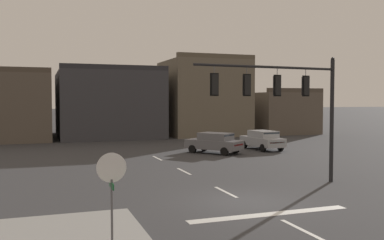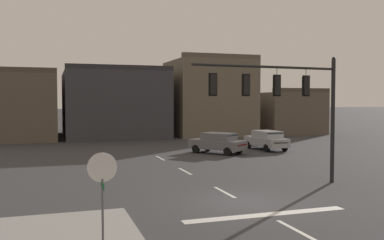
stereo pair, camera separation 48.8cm
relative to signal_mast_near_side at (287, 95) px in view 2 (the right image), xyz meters
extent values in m
plane|color=#353538|center=(-3.31, -2.26, -4.42)|extent=(400.00, 400.00, 0.00)
cube|color=silver|center=(-3.31, -4.26, -4.42)|extent=(6.40, 0.50, 0.01)
cube|color=silver|center=(-3.31, -6.26, -4.42)|extent=(0.16, 2.40, 0.01)
cube|color=silver|center=(-3.31, -0.26, -4.42)|extent=(0.16, 2.40, 0.01)
cube|color=silver|center=(-3.31, 5.74, -4.42)|extent=(0.16, 2.40, 0.01)
cube|color=silver|center=(-3.31, 11.74, -4.42)|extent=(0.16, 2.40, 0.01)
cylinder|color=black|center=(2.74, 0.18, -1.33)|extent=(0.20, 0.20, 6.19)
cylinder|color=black|center=(-1.08, -0.09, 1.29)|extent=(7.65, 0.65, 0.12)
sphere|color=black|center=(2.74, 0.18, 1.81)|extent=(0.18, 0.18, 0.18)
cylinder|color=#56565B|center=(1.08, 0.06, 1.06)|extent=(0.03, 0.03, 0.35)
cube|color=black|center=(1.08, 0.06, 0.43)|extent=(0.32, 0.26, 0.90)
sphere|color=red|center=(1.07, 0.19, 0.71)|extent=(0.20, 0.20, 0.20)
sphere|color=#2D2314|center=(1.07, 0.19, 0.43)|extent=(0.20, 0.20, 0.20)
sphere|color=black|center=(1.07, 0.19, 0.15)|extent=(0.20, 0.20, 0.20)
cube|color=black|center=(1.08, 0.04, 0.43)|extent=(0.42, 0.06, 1.02)
cylinder|color=#56565B|center=(-0.58, -0.06, 1.06)|extent=(0.03, 0.03, 0.35)
cube|color=black|center=(-0.58, -0.06, 0.43)|extent=(0.32, 0.26, 0.90)
sphere|color=red|center=(-0.59, 0.07, 0.71)|extent=(0.20, 0.20, 0.20)
sphere|color=#2D2314|center=(-0.59, 0.07, 0.43)|extent=(0.20, 0.20, 0.20)
sphere|color=black|center=(-0.59, 0.07, 0.15)|extent=(0.20, 0.20, 0.20)
cube|color=black|center=(-0.58, -0.07, 0.43)|extent=(0.42, 0.06, 1.02)
cylinder|color=#56565B|center=(-2.24, -0.17, 1.06)|extent=(0.03, 0.03, 0.35)
cube|color=black|center=(-2.24, -0.17, 0.43)|extent=(0.32, 0.26, 0.90)
sphere|color=red|center=(-2.25, -0.04, 0.71)|extent=(0.20, 0.20, 0.20)
sphere|color=#2D2314|center=(-2.25, -0.04, 0.43)|extent=(0.20, 0.20, 0.20)
sphere|color=black|center=(-2.25, -0.04, 0.15)|extent=(0.20, 0.20, 0.20)
cube|color=black|center=(-2.24, -0.19, 0.43)|extent=(0.42, 0.06, 1.02)
cylinder|color=#56565B|center=(-3.90, -0.29, 1.06)|extent=(0.03, 0.03, 0.35)
cube|color=black|center=(-3.90, -0.29, 0.43)|extent=(0.32, 0.26, 0.90)
sphere|color=red|center=(-3.91, -0.16, 0.71)|extent=(0.20, 0.20, 0.20)
sphere|color=#2D2314|center=(-3.91, -0.16, 0.43)|extent=(0.20, 0.20, 0.20)
sphere|color=black|center=(-3.91, -0.16, 0.15)|extent=(0.20, 0.20, 0.20)
cube|color=black|center=(-3.90, -0.31, 0.43)|extent=(0.42, 0.06, 1.02)
cylinder|color=#56565B|center=(-9.50, -7.01, -3.35)|extent=(0.06, 0.06, 2.15)
cylinder|color=white|center=(-9.50, -7.01, -1.97)|extent=(0.76, 0.03, 0.76)
cylinder|color=#B21414|center=(-9.50, -7.00, -1.97)|extent=(0.68, 0.03, 0.68)
cube|color=#19592D|center=(-9.50, -7.01, -2.42)|extent=(0.02, 0.64, 0.16)
cube|color=#9EA0A5|center=(6.38, 13.99, -3.72)|extent=(2.11, 4.52, 0.70)
cube|color=#9EA0A5|center=(6.39, 13.84, -3.09)|extent=(1.77, 2.57, 0.56)
cube|color=#2D3842|center=(6.34, 14.60, -3.11)|extent=(1.53, 0.36, 0.47)
cube|color=#2D3842|center=(6.48, 12.67, -3.11)|extent=(1.53, 0.33, 0.46)
cylinder|color=black|center=(5.43, 15.37, -4.10)|extent=(0.27, 0.65, 0.64)
cylinder|color=black|center=(7.13, 15.50, -4.10)|extent=(0.27, 0.65, 0.64)
cylinder|color=black|center=(5.64, 12.48, -4.10)|extent=(0.27, 0.65, 0.64)
cylinder|color=black|center=(7.33, 12.60, -4.10)|extent=(0.27, 0.65, 0.64)
sphere|color=silver|center=(5.65, 16.12, -3.67)|extent=(0.16, 0.16, 0.16)
sphere|color=silver|center=(6.80, 16.20, -3.67)|extent=(0.16, 0.16, 0.16)
cube|color=maroon|center=(6.54, 11.81, -3.64)|extent=(1.37, 0.14, 0.12)
cube|color=slate|center=(1.62, 13.06, -3.72)|extent=(4.05, 4.61, 0.70)
cube|color=slate|center=(1.70, 12.94, -3.09)|extent=(2.75, 2.93, 0.56)
cube|color=#2D3842|center=(1.25, 13.56, -3.11)|extent=(1.37, 1.10, 0.47)
cube|color=#2D3842|center=(2.39, 11.99, -3.11)|extent=(1.36, 1.07, 0.46)
cylinder|color=black|center=(0.07, 13.73, -4.10)|extent=(0.56, 0.65, 0.64)
cylinder|color=black|center=(1.45, 14.73, -4.10)|extent=(0.56, 0.65, 0.64)
cylinder|color=black|center=(1.79, 11.39, -4.10)|extent=(0.56, 0.65, 0.64)
cylinder|color=black|center=(3.16, 12.39, -4.10)|extent=(0.56, 0.65, 0.64)
sphere|color=silver|center=(-0.14, 14.48, -3.67)|extent=(0.16, 0.16, 0.16)
sphere|color=silver|center=(0.79, 15.16, -3.67)|extent=(0.16, 0.16, 0.16)
cube|color=maroon|center=(2.90, 11.30, -3.64)|extent=(1.13, 0.84, 0.12)
cube|color=brown|center=(-15.12, 32.39, -1.02)|extent=(9.99, 13.50, 6.81)
cube|color=#493F35|center=(-15.12, 25.94, 2.63)|extent=(9.99, 0.60, 0.50)
cube|color=#38383D|center=(-3.88, 32.51, -0.79)|extent=(11.02, 13.74, 7.27)
cube|color=#2B2B30|center=(-3.88, 25.94, 3.09)|extent=(11.02, 0.60, 0.50)
cube|color=#665B4C|center=(7.26, 29.94, -0.04)|extent=(9.17, 8.60, 8.78)
cube|color=brown|center=(7.26, 25.94, 4.60)|extent=(9.17, 0.60, 0.50)
cube|color=brown|center=(17.40, 30.23, -1.88)|extent=(7.43, 9.18, 5.09)
cube|color=#493F35|center=(17.40, 25.94, 0.91)|extent=(7.43, 0.60, 0.50)
camera|label=1|loc=(-11.18, -17.85, -0.26)|focal=40.05mm
camera|label=2|loc=(-10.72, -18.01, -0.26)|focal=40.05mm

